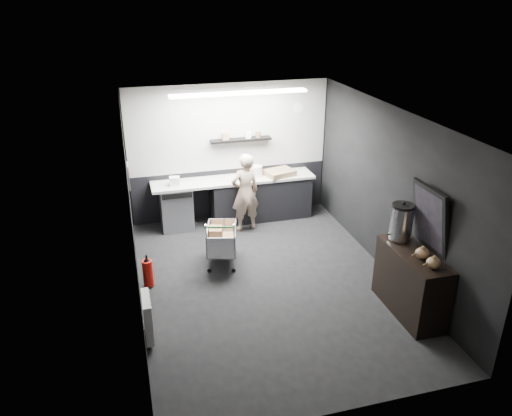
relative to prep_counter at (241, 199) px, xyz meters
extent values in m
plane|color=black|center=(-0.14, -2.42, -0.46)|extent=(5.50, 5.50, 0.00)
plane|color=silver|center=(-0.14, -2.42, 2.24)|extent=(5.50, 5.50, 0.00)
plane|color=black|center=(-0.14, 0.33, 0.89)|extent=(5.50, 0.00, 5.50)
plane|color=black|center=(-0.14, -5.17, 0.89)|extent=(5.50, 0.00, 5.50)
plane|color=black|center=(-2.14, -2.42, 0.89)|extent=(0.00, 5.50, 5.50)
plane|color=black|center=(1.86, -2.42, 0.89)|extent=(0.00, 5.50, 5.50)
cube|color=#B2B1AD|center=(-0.14, 0.31, 1.39)|extent=(3.95, 0.02, 1.70)
cube|color=black|center=(-0.14, 0.31, 0.04)|extent=(3.95, 0.02, 1.00)
cube|color=black|center=(0.06, 0.20, 1.16)|extent=(1.20, 0.22, 0.04)
cylinder|color=white|center=(1.26, 0.30, 1.69)|extent=(0.20, 0.03, 0.20)
cube|color=silver|center=(-2.12, -1.12, 1.09)|extent=(0.02, 0.30, 0.40)
cube|color=#B7162D|center=(-2.11, -1.12, 1.16)|extent=(0.02, 0.22, 0.10)
cube|color=white|center=(-2.08, -3.32, -0.11)|extent=(0.10, 0.50, 0.60)
cube|color=white|center=(-0.14, -0.57, 2.21)|extent=(2.40, 0.20, 0.04)
cube|color=black|center=(0.41, 0.00, -0.03)|extent=(2.00, 0.56, 0.85)
cube|color=beige|center=(-0.14, 0.00, 0.42)|extent=(3.20, 0.60, 0.05)
cube|color=#9EA0A5|center=(-1.29, 0.00, -0.03)|extent=(0.60, 0.58, 0.85)
cube|color=black|center=(-1.29, -0.30, 0.32)|extent=(0.56, 0.02, 0.10)
imported|color=beige|center=(-0.02, -0.45, 0.31)|extent=(0.61, 0.45, 1.54)
cube|color=silver|center=(-0.71, -1.58, -0.18)|extent=(0.65, 0.84, 0.02)
cube|color=silver|center=(-0.94, -1.58, 0.00)|extent=(0.20, 0.73, 0.39)
cube|color=silver|center=(-0.48, -1.58, 0.00)|extent=(0.20, 0.73, 0.39)
cube|color=silver|center=(-0.71, -1.94, 0.00)|extent=(0.47, 0.14, 0.39)
cube|color=silver|center=(-0.71, -1.22, 0.00)|extent=(0.47, 0.14, 0.39)
cylinder|color=silver|center=(-0.91, -1.91, -0.31)|extent=(0.02, 0.02, 0.26)
cylinder|color=silver|center=(-0.51, -1.91, -0.31)|extent=(0.02, 0.02, 0.26)
cylinder|color=silver|center=(-0.91, -1.25, -0.31)|extent=(0.02, 0.02, 0.26)
cylinder|color=silver|center=(-0.51, -1.25, -0.31)|extent=(0.02, 0.02, 0.26)
cylinder|color=#238334|center=(-0.71, -2.00, 0.42)|extent=(0.47, 0.15, 0.03)
cube|color=brown|center=(-0.82, -1.49, -0.01)|extent=(0.27, 0.31, 0.33)
cube|color=brown|center=(-0.59, -1.68, -0.03)|extent=(0.25, 0.29, 0.30)
cylinder|color=black|center=(-0.91, -1.91, -0.42)|extent=(0.08, 0.05, 0.07)
cylinder|color=black|center=(-0.91, -1.25, -0.42)|extent=(0.08, 0.05, 0.07)
cylinder|color=black|center=(-0.51, -1.91, -0.42)|extent=(0.08, 0.05, 0.07)
cylinder|color=black|center=(-0.51, -1.25, -0.42)|extent=(0.08, 0.05, 0.07)
cube|color=black|center=(1.60, -3.67, 0.02)|extent=(0.48, 1.28, 0.96)
cylinder|color=silver|center=(1.60, -3.24, 0.77)|extent=(0.32, 0.32, 0.49)
cylinder|color=black|center=(1.60, -3.24, 1.04)|extent=(0.32, 0.32, 0.04)
sphere|color=black|center=(1.60, -3.24, 1.08)|extent=(0.05, 0.05, 0.05)
ellipsoid|color=brown|center=(1.60, -3.83, 0.59)|extent=(0.19, 0.19, 0.15)
ellipsoid|color=brown|center=(1.60, -4.10, 0.59)|extent=(0.19, 0.19, 0.15)
cube|color=black|center=(1.80, -3.62, 0.99)|extent=(0.22, 0.75, 0.96)
cube|color=black|center=(1.78, -3.62, 0.99)|extent=(0.15, 0.64, 0.82)
cylinder|color=red|center=(-1.99, -2.02, -0.21)|extent=(0.16, 0.16, 0.43)
cone|color=black|center=(-1.99, -2.02, 0.03)|extent=(0.11, 0.11, 0.07)
cylinder|color=black|center=(-1.99, -2.02, 0.08)|extent=(0.03, 0.03, 0.07)
cube|color=olive|center=(0.79, -0.05, 0.50)|extent=(0.64, 0.55, 0.11)
cylinder|color=white|center=(0.33, 0.00, 0.55)|extent=(0.22, 0.22, 0.22)
cube|color=white|center=(-1.29, -0.05, 0.53)|extent=(0.20, 0.16, 0.17)
camera|label=1|loc=(-2.12, -8.93, 3.89)|focal=35.00mm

